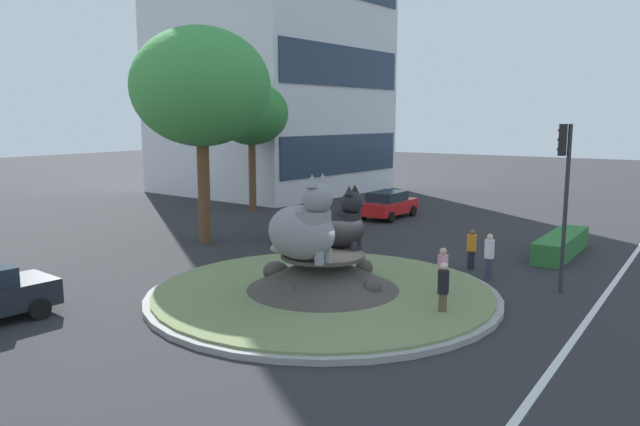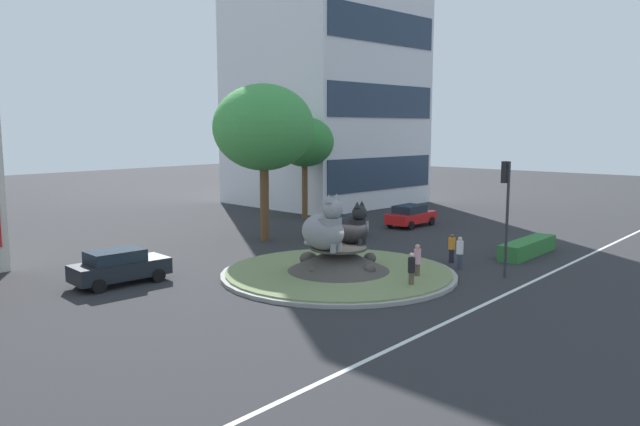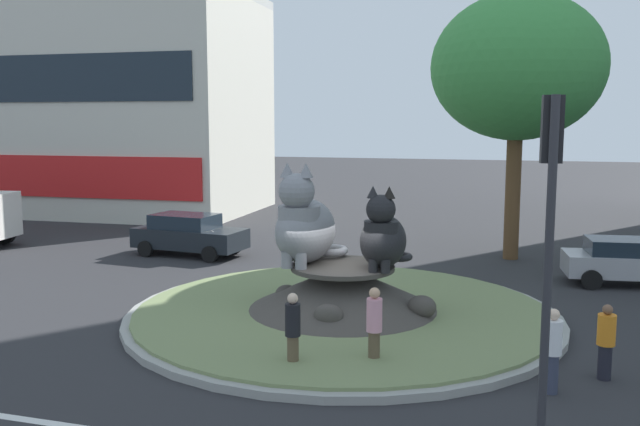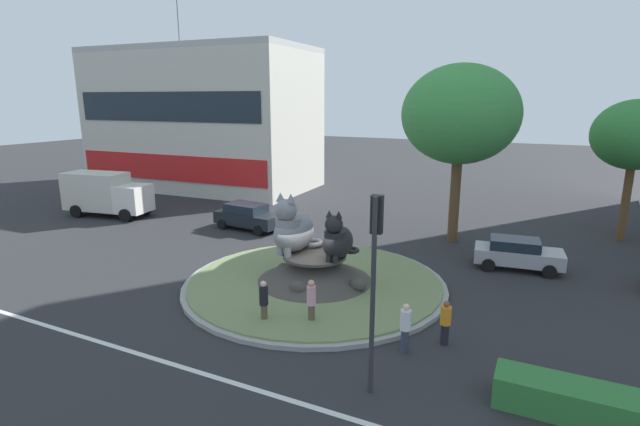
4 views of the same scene
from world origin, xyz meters
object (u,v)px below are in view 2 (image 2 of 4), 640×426
cat_statue_grey (325,229)px  pedestrian_pink_shirt (417,261)px  second_tree_near_tower (264,128)px  office_tower (326,35)px  broadleaf_tree_behind_island (305,142)px  traffic_light_mast (506,198)px  sedan_on_far_lane (411,215)px  hatchback_near_shophouse (341,227)px  parked_car_right (119,266)px  pedestrian_black_shirt (411,270)px  pedestrian_white_shirt (460,252)px  cat_statue_black (353,228)px  pedestrian_orange_shirt (452,248)px

cat_statue_grey → pedestrian_pink_shirt: bearing=40.6°
cat_statue_grey → second_tree_near_tower: second_tree_near_tower is taller
office_tower → second_tree_near_tower: 23.22m
pedestrian_pink_shirt → broadleaf_tree_behind_island: bearing=88.1°
traffic_light_mast → broadleaf_tree_behind_island: bearing=-28.0°
second_tree_near_tower → sedan_on_far_lane: 13.59m
traffic_light_mast → sedan_on_far_lane: traffic_light_mast is taller
hatchback_near_shophouse → parked_car_right: (-16.13, 0.44, 0.06)m
hatchback_near_shophouse → parked_car_right: bearing=172.0°
sedan_on_far_lane → parked_car_right: parked_car_right is taller
cat_statue_grey → pedestrian_black_shirt: 4.65m
parked_car_right → pedestrian_pink_shirt: bearing=-40.7°
second_tree_near_tower → hatchback_near_shophouse: second_tree_near_tower is taller
pedestrian_pink_shirt → parked_car_right: bearing=164.6°
broadleaf_tree_behind_island → pedestrian_white_shirt: bearing=-113.7°
pedestrian_pink_shirt → pedestrian_white_shirt: 3.64m
cat_statue_grey → sedan_on_far_lane: size_ratio=0.65×
cat_statue_black → pedestrian_black_shirt: size_ratio=1.30×
hatchback_near_shophouse → pedestrian_white_shirt: bearing=-111.6°
pedestrian_pink_shirt → pedestrian_black_shirt: pedestrian_pink_shirt is taller
second_tree_near_tower → sedan_on_far_lane: bearing=-19.5°
pedestrian_pink_shirt → traffic_light_mast: bearing=-8.9°
pedestrian_orange_shirt → sedan_on_far_lane: sedan_on_far_lane is taller
cat_statue_black → hatchback_near_shophouse: 9.47m
cat_statue_grey → pedestrian_pink_shirt: cat_statue_grey is taller
broadleaf_tree_behind_island → traffic_light_mast: bearing=-111.7°
cat_statue_grey → hatchback_near_shophouse: cat_statue_grey is taller
cat_statue_black → sedan_on_far_lane: 15.56m
parked_car_right → cat_statue_black: bearing=-30.4°
cat_statue_black → traffic_light_mast: bearing=27.9°
pedestrian_black_shirt → parked_car_right: size_ratio=0.37×
cat_statue_black → pedestrian_orange_shirt: bearing=58.5°
hatchback_near_shophouse → second_tree_near_tower: bearing=131.6°
pedestrian_pink_shirt → parked_car_right: 14.17m
pedestrian_black_shirt → cat_statue_black: bearing=100.8°
office_tower → second_tree_near_tower: (-18.65, -10.67, -8.82)m
broadleaf_tree_behind_island → pedestrian_black_shirt: bearing=-125.4°
second_tree_near_tower → pedestrian_pink_shirt: (-2.62, -13.23, -6.36)m
cat_statue_black → pedestrian_black_shirt: 4.58m
pedestrian_orange_shirt → cat_statue_black: bearing=76.2°
pedestrian_black_shirt → cat_statue_grey: bearing=129.7°
traffic_light_mast → pedestrian_white_shirt: 3.96m
office_tower → second_tree_near_tower: bearing=-146.0°
cat_statue_grey → parked_car_right: size_ratio=0.61×
traffic_light_mast → office_tower: bearing=-40.1°
cat_statue_grey → pedestrian_orange_shirt: size_ratio=1.78×
cat_statue_black → second_tree_near_tower: 11.37m
pedestrian_black_shirt → pedestrian_orange_shirt: size_ratio=1.09×
pedestrian_white_shirt → pedestrian_pink_shirt: bearing=28.4°
pedestrian_black_shirt → hatchback_near_shophouse: size_ratio=0.41×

